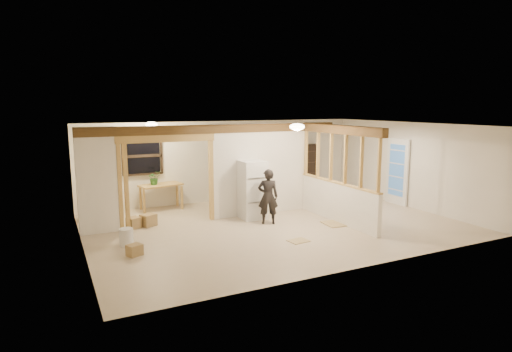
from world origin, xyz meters
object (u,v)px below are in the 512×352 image
refrigerator (252,190)px  bookshelf (307,169)px  woman (268,197)px  shop_vac (88,210)px  work_table (161,197)px

refrigerator → bookshelf: size_ratio=0.92×
refrigerator → woman: size_ratio=1.10×
refrigerator → shop_vac: refrigerator is taller
woman → bookshelf: 4.16m
work_table → refrigerator: bearing=-58.4°
woman → work_table: size_ratio=1.19×
refrigerator → bookshelf: bookshelf is taller
woman → work_table: woman is taller
woman → refrigerator: bearing=-55.6°
bookshelf → work_table: bearing=-178.1°
work_table → bookshelf: bookshelf is taller
bookshelf → woman: bearing=-136.4°
shop_vac → woman: bearing=-29.5°
woman → bookshelf: bookshelf is taller
woman → work_table: 3.41m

